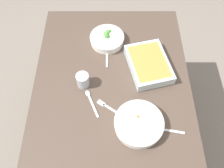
{
  "coord_description": "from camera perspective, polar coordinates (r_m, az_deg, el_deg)",
  "views": [
    {
      "loc": [
        0.69,
        -0.0,
        1.89
      ],
      "look_at": [
        0.0,
        0.0,
        0.74
      ],
      "focal_mm": 37.62,
      "sensor_mm": 36.0,
      "label": 1
    }
  ],
  "objects": [
    {
      "name": "ground_plane",
      "position": [
        2.02,
        0.0,
        -10.87
      ],
      "size": [
        6.0,
        6.0,
        0.0
      ],
      "primitive_type": "plane",
      "color": "slate"
    },
    {
      "name": "dining_table",
      "position": [
        1.42,
        0.0,
        -1.86
      ],
      "size": [
        1.2,
        0.9,
        0.74
      ],
      "color": "#4C3D33",
      "rests_on": "ground_plane"
    },
    {
      "name": "stew_bowl",
      "position": [
        1.21,
        6.59,
        -9.54
      ],
      "size": [
        0.25,
        0.25,
        0.06
      ],
      "color": "white",
      "rests_on": "dining_table"
    },
    {
      "name": "broccoli_bowl",
      "position": [
        1.51,
        -1.17,
        10.99
      ],
      "size": [
        0.22,
        0.22,
        0.07
      ],
      "color": "white",
      "rests_on": "dining_table"
    },
    {
      "name": "baking_dish",
      "position": [
        1.4,
        8.92,
        4.85
      ],
      "size": [
        0.34,
        0.29,
        0.06
      ],
      "color": "silver",
      "rests_on": "dining_table"
    },
    {
      "name": "drink_cup",
      "position": [
        1.32,
        -7.05,
        0.85
      ],
      "size": [
        0.07,
        0.07,
        0.08
      ],
      "color": "#B2BCC6",
      "rests_on": "dining_table"
    },
    {
      "name": "spoon_by_stew",
      "position": [
        1.25,
        12.2,
        -10.74
      ],
      "size": [
        0.05,
        0.18,
        0.01
      ],
      "color": "silver",
      "rests_on": "dining_table"
    },
    {
      "name": "spoon_by_broccoli",
      "position": [
        1.47,
        -1.18,
        7.74
      ],
      "size": [
        0.18,
        0.03,
        0.01
      ],
      "color": "silver",
      "rests_on": "dining_table"
    },
    {
      "name": "spoon_spare",
      "position": [
        1.3,
        -5.23,
        -3.82
      ],
      "size": [
        0.17,
        0.09,
        0.01
      ],
      "color": "silver",
      "rests_on": "dining_table"
    },
    {
      "name": "fork_on_table",
      "position": [
        1.27,
        -0.69,
        -5.82
      ],
      "size": [
        0.11,
        0.16,
        0.01
      ],
      "color": "silver",
      "rests_on": "dining_table"
    }
  ]
}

